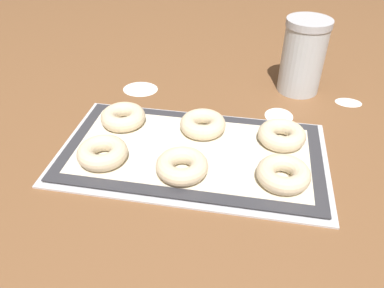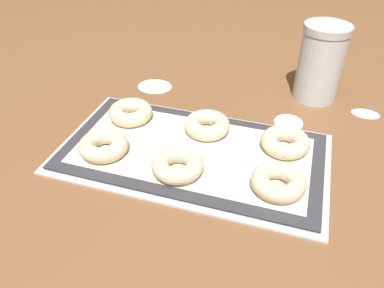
% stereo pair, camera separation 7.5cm
% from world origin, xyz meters
% --- Properties ---
extents(ground_plane, '(2.80, 2.80, 0.00)m').
position_xyz_m(ground_plane, '(0.00, 0.00, 0.00)').
color(ground_plane, brown).
extents(baking_tray, '(0.53, 0.29, 0.01)m').
position_xyz_m(baking_tray, '(0.02, -0.00, 0.00)').
color(baking_tray, silver).
rests_on(baking_tray, ground_plane).
extents(baking_mat, '(0.50, 0.27, 0.00)m').
position_xyz_m(baking_mat, '(0.02, -0.00, 0.01)').
color(baking_mat, '#333338').
rests_on(baking_mat, baking_tray).
extents(bagel_front_left, '(0.10, 0.10, 0.03)m').
position_xyz_m(bagel_front_left, '(-0.14, -0.06, 0.03)').
color(bagel_front_left, beige).
rests_on(bagel_front_left, baking_mat).
extents(bagel_front_center, '(0.10, 0.10, 0.03)m').
position_xyz_m(bagel_front_center, '(0.01, -0.07, 0.03)').
color(bagel_front_center, beige).
rests_on(bagel_front_center, baking_mat).
extents(bagel_front_right, '(0.10, 0.10, 0.03)m').
position_xyz_m(bagel_front_right, '(0.19, -0.06, 0.03)').
color(bagel_front_right, beige).
rests_on(bagel_front_right, baking_mat).
extents(bagel_back_left, '(0.10, 0.10, 0.03)m').
position_xyz_m(bagel_back_left, '(-0.15, 0.07, 0.03)').
color(bagel_back_left, beige).
rests_on(bagel_back_left, baking_mat).
extents(bagel_back_center, '(0.10, 0.10, 0.03)m').
position_xyz_m(bagel_back_center, '(0.03, 0.07, 0.03)').
color(bagel_back_center, beige).
rests_on(bagel_back_center, baking_mat).
extents(bagel_back_right, '(0.10, 0.10, 0.03)m').
position_xyz_m(bagel_back_right, '(0.19, 0.06, 0.03)').
color(bagel_back_right, beige).
rests_on(bagel_back_right, baking_mat).
extents(flour_canister, '(0.11, 0.11, 0.18)m').
position_xyz_m(flour_canister, '(0.23, 0.31, 0.09)').
color(flour_canister, silver).
rests_on(flour_canister, ground_plane).
extents(flour_patch_near, '(0.09, 0.08, 0.00)m').
position_xyz_m(flour_patch_near, '(-0.16, 0.24, 0.00)').
color(flour_patch_near, white).
rests_on(flour_patch_near, ground_plane).
extents(flour_patch_far, '(0.06, 0.07, 0.00)m').
position_xyz_m(flour_patch_far, '(0.19, 0.17, 0.00)').
color(flour_patch_far, white).
rests_on(flour_patch_far, ground_plane).
extents(flour_patch_side, '(0.06, 0.04, 0.00)m').
position_xyz_m(flour_patch_side, '(0.35, 0.26, 0.00)').
color(flour_patch_side, white).
rests_on(flour_patch_side, ground_plane).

